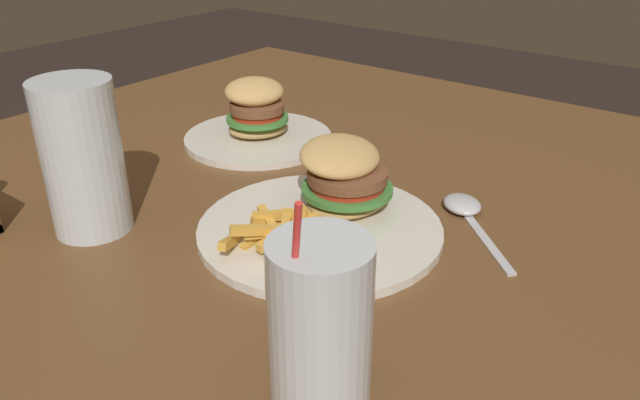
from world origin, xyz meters
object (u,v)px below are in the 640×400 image
Objects in this scene: meal_plate_near at (329,207)px; spoon at (464,208)px; meal_plate_far at (257,123)px; juice_glass at (320,331)px; beer_glass at (84,163)px.

meal_plate_near is 0.16m from spoon.
spoon is 0.64× the size of meal_plate_far.
juice_glass is (-0.21, -0.15, 0.04)m from meal_plate_near.
beer_glass is 0.43m from spoon.
spoon is 0.35m from meal_plate_far.
meal_plate_far is (0.36, 0.40, -0.03)m from juice_glass.
meal_plate_near is at bearing 35.50° from juice_glass.
meal_plate_near is at bearing -51.62° from beer_glass.
juice_glass reaches higher than spoon.
meal_plate_near is 1.59× the size of beer_glass.
juice_glass is at bearing 141.47° from spoon.
spoon is at bearing -47.71° from beer_glass.
meal_plate_far is (0.31, 0.04, -0.05)m from beer_glass.
juice_glass reaches higher than meal_plate_far.
juice_glass is 0.54m from meal_plate_far.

